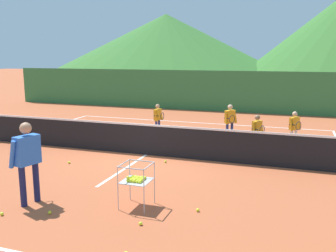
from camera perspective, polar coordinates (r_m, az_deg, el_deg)
ground_plane at (r=11.58m, az=-3.36°, el=-4.44°), size 120.00×120.00×0.00m
line_baseline_near at (r=6.78m, az=-24.31°, el=-16.83°), size 11.61×0.08×0.01m
line_baseline_far at (r=17.08m, az=4.30°, el=0.53°), size 11.61×0.08×0.01m
line_service_center at (r=11.58m, az=-3.36°, el=-4.43°), size 0.08×6.10×0.01m
tennis_net at (r=11.46m, az=-3.39°, el=-2.03°), size 12.07×0.08×1.05m
instructor at (r=8.10m, az=-20.78°, el=-4.26°), size 0.44×0.84×1.72m
student_0 at (r=14.21m, az=-1.56°, el=1.45°), size 0.40×0.62×1.21m
student_1 at (r=13.49m, az=9.50°, el=1.06°), size 0.44×0.71×1.32m
student_2 at (r=11.99m, az=13.53°, el=-0.61°), size 0.41×0.68×1.21m
student_3 at (r=13.08m, az=18.84°, el=0.04°), size 0.41×0.68×1.21m
ball_cart at (r=7.58m, az=-4.89°, el=-8.17°), size 0.58×0.58×0.90m
tennis_ball_0 at (r=7.54m, az=4.60°, el=-12.75°), size 0.07×0.07×0.07m
tennis_ball_1 at (r=6.98m, az=-4.23°, el=-14.72°), size 0.07×0.07×0.07m
tennis_ball_2 at (r=8.01m, az=-24.17°, el=-12.22°), size 0.07×0.07×0.07m
tennis_ball_5 at (r=7.76m, az=-17.73°, el=-12.54°), size 0.07×0.07×0.07m
tennis_ball_6 at (r=13.30m, az=-21.87°, el=-3.05°), size 0.07×0.07×0.07m
tennis_ball_7 at (r=10.71m, az=-0.41°, el=-5.50°), size 0.07×0.07×0.07m
tennis_ball_8 at (r=11.00m, az=-14.95°, el=-5.44°), size 0.07×0.07×0.07m
windscreen_fence at (r=20.64m, az=7.13°, el=5.37°), size 25.54×0.08×2.23m
hill_0 at (r=80.52m, az=-0.32°, el=12.76°), size 46.89×46.89×11.58m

